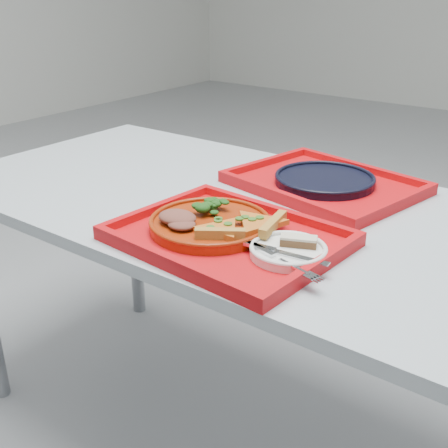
{
  "coord_description": "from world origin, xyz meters",
  "views": [
    {
      "loc": [
        0.75,
        -1.07,
        1.26
      ],
      "look_at": [
        0.1,
        -0.19,
        0.78
      ],
      "focal_mm": 45.0,
      "sensor_mm": 36.0,
      "label": 1
    }
  ],
  "objects": [
    {
      "name": "navy_plate",
      "position": [
        0.13,
        0.21,
        0.77
      ],
      "size": [
        0.26,
        0.26,
        0.02
      ],
      "primitive_type": "cylinder",
      "color": "black",
      "rests_on": "tray_far"
    },
    {
      "name": "pizza_slice_b",
      "position": [
        0.16,
        -0.16,
        0.79
      ],
      "size": [
        0.15,
        0.14,
        0.02
      ],
      "primitive_type": null,
      "rotation": [
        0.0,
        0.0,
        3.33
      ],
      "color": "orange",
      "rests_on": "dinner_plate"
    },
    {
      "name": "table",
      "position": [
        0.0,
        0.0,
        0.68
      ],
      "size": [
        1.6,
        0.8,
        0.75
      ],
      "color": "#A1ABB5",
      "rests_on": "ground"
    },
    {
      "name": "tray_far",
      "position": [
        0.13,
        0.21,
        0.76
      ],
      "size": [
        0.51,
        0.43,
        0.01
      ],
      "primitive_type": "cube",
      "rotation": [
        0.0,
        0.0,
        -0.2
      ],
      "color": "#BB090E",
      "rests_on": "table"
    },
    {
      "name": "tray_main",
      "position": [
        0.12,
        -0.21,
        0.76
      ],
      "size": [
        0.48,
        0.38,
        0.01
      ],
      "primitive_type": "cube",
      "rotation": [
        0.0,
        0.0,
        -0.08
      ],
      "color": "#BB090E",
      "rests_on": "table"
    },
    {
      "name": "fork",
      "position": [
        0.27,
        -0.26,
        0.78
      ],
      "size": [
        0.18,
        0.07,
        0.01
      ],
      "primitive_type": "cube",
      "rotation": [
        0.0,
        0.0,
        -0.26
      ],
      "color": "silver",
      "rests_on": "side_plate"
    },
    {
      "name": "ground",
      "position": [
        0.0,
        0.0,
        0.0
      ],
      "size": [
        10.0,
        10.0,
        0.0
      ],
      "primitive_type": "plane",
      "color": "gray",
      "rests_on": "ground"
    },
    {
      "name": "dessert_bar",
      "position": [
        0.27,
        -0.18,
        0.79
      ],
      "size": [
        0.08,
        0.05,
        0.02
      ],
      "rotation": [
        0.0,
        0.0,
        0.41
      ],
      "color": "#4F311A",
      "rests_on": "side_plate"
    },
    {
      "name": "knife",
      "position": [
        0.27,
        -0.23,
        0.78
      ],
      "size": [
        0.19,
        0.04,
        0.01
      ],
      "primitive_type": "cube",
      "rotation": [
        0.0,
        0.0,
        0.11
      ],
      "color": "silver",
      "rests_on": "side_plate"
    },
    {
      "name": "meat_portion",
      "position": [
        0.01,
        -0.25,
        0.79
      ],
      "size": [
        0.09,
        0.07,
        0.03
      ],
      "primitive_type": "ellipsoid",
      "color": "brown",
      "rests_on": "dinner_plate"
    },
    {
      "name": "dinner_plate",
      "position": [
        0.06,
        -0.2,
        0.77
      ],
      "size": [
        0.26,
        0.26,
        0.02
      ],
      "primitive_type": "cylinder",
      "color": "maroon",
      "rests_on": "tray_main"
    },
    {
      "name": "side_plate",
      "position": [
        0.26,
        -0.21,
        0.77
      ],
      "size": [
        0.15,
        0.15,
        0.01
      ],
      "primitive_type": "cylinder",
      "color": "white",
      "rests_on": "tray_main"
    },
    {
      "name": "pizza_slice_a",
      "position": [
        0.12,
        -0.23,
        0.79
      ],
      "size": [
        0.15,
        0.15,
        0.02
      ],
      "primitive_type": null,
      "rotation": [
        0.0,
        0.0,
        2.17
      ],
      "color": "orange",
      "rests_on": "dinner_plate"
    },
    {
      "name": "salad_heap",
      "position": [
        0.03,
        -0.16,
        0.8
      ],
      "size": [
        0.08,
        0.07,
        0.04
      ],
      "primitive_type": "ellipsoid",
      "color": "black",
      "rests_on": "dinner_plate"
    }
  ]
}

